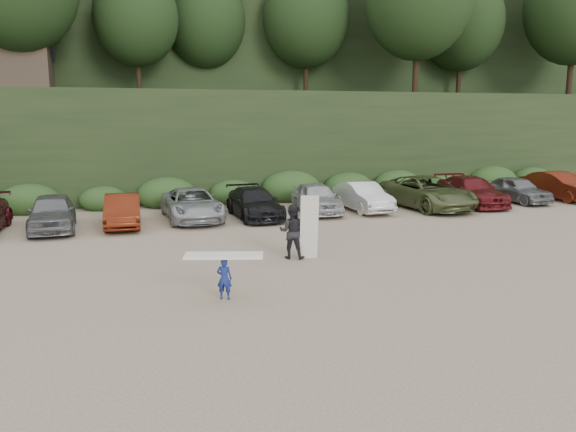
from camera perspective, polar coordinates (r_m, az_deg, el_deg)
name	(u,v)px	position (r m, az deg, el deg)	size (l,w,h in m)	color
ground	(297,279)	(16.32, 0.94, -6.42)	(120.00, 120.00, 0.00)	tan
hillside_backdrop	(159,37)	(51.37, -12.94, 17.30)	(90.00, 41.50, 28.00)	black
parked_cars	(214,203)	(25.51, -7.49, 1.29)	(39.93, 6.04, 1.63)	silver
child_surfer	(224,269)	(14.47, -6.51, -5.33)	(2.06, 1.10, 1.19)	navy
adult_surfer	(294,231)	(18.42, 0.57, -1.55)	(1.35, 1.01, 2.12)	black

